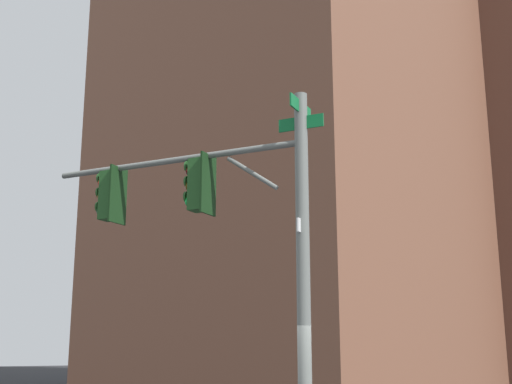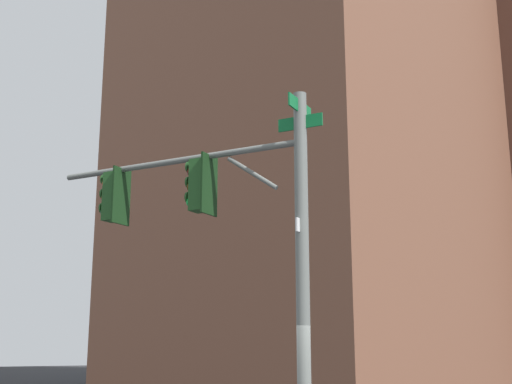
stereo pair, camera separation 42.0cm
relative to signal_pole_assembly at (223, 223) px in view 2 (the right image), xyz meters
name	(u,v)px [view 2 (the right image)]	position (x,y,z in m)	size (l,w,h in m)	color
signal_pole_assembly	(223,223)	(0.00, 0.00, 0.00)	(1.94, 5.68, 6.63)	slate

